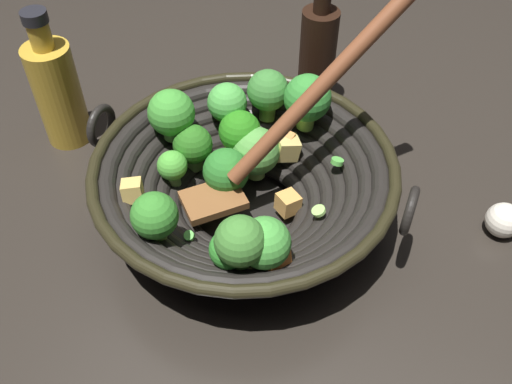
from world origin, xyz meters
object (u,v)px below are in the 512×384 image
(wok, at_px, (243,177))
(soy_sauce_bottle, at_px, (317,55))
(garlic_bulb, at_px, (503,220))
(cooking_oil_bottle, at_px, (57,91))

(wok, relative_size, soy_sauce_bottle, 1.94)
(wok, height_order, garlic_bulb, wok)
(cooking_oil_bottle, bearing_deg, soy_sauce_bottle, -153.51)
(cooking_oil_bottle, xyz_separation_m, garlic_bulb, (-0.58, 0.04, -0.06))
(soy_sauce_bottle, relative_size, garlic_bulb, 4.71)
(wok, height_order, cooking_oil_bottle, wok)
(wok, distance_m, cooking_oil_bottle, 0.29)
(wok, bearing_deg, soy_sauce_bottle, -100.36)
(cooking_oil_bottle, height_order, garlic_bulb, cooking_oil_bottle)
(wok, xyz_separation_m, cooking_oil_bottle, (0.28, -0.09, 0.01))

